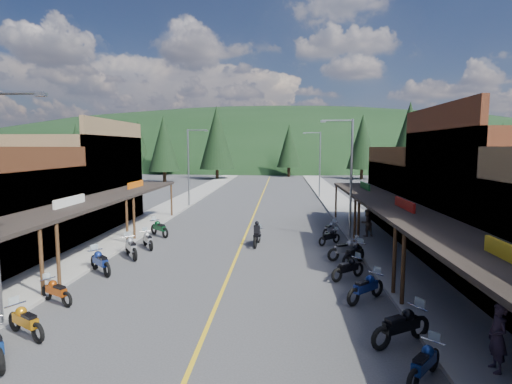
% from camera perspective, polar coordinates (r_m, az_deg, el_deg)
% --- Properties ---
extents(ground, '(220.00, 220.00, 0.00)m').
position_cam_1_polar(ground, '(19.74, -3.92, -11.82)').
color(ground, '#38383A').
rests_on(ground, ground).
extents(centerline, '(0.15, 90.00, 0.01)m').
position_cam_1_polar(centerline, '(39.15, -0.03, -2.65)').
color(centerline, gold).
rests_on(centerline, ground).
extents(sidewalk_west, '(3.40, 94.00, 0.15)m').
position_cam_1_polar(sidewalk_west, '(40.64, -12.38, -2.36)').
color(sidewalk_west, gray).
rests_on(sidewalk_west, ground).
extents(sidewalk_east, '(3.40, 94.00, 0.15)m').
position_cam_1_polar(sidewalk_east, '(39.54, 12.66, -2.61)').
color(sidewalk_east, gray).
rests_on(sidewalk_east, ground).
extents(shop_west_3, '(10.90, 10.20, 8.20)m').
position_cam_1_polar(shop_west_3, '(34.15, -24.84, 1.37)').
color(shop_west_3, brown).
rests_on(shop_west_3, ground).
extents(shop_east_2, '(10.90, 9.00, 8.20)m').
position_cam_1_polar(shop_east_2, '(23.34, 32.51, -1.12)').
color(shop_east_2, '#562B19').
rests_on(shop_east_2, ground).
extents(shop_east_3, '(10.90, 10.20, 6.20)m').
position_cam_1_polar(shop_east_3, '(32.12, 24.14, -0.65)').
color(shop_east_3, '#4C2D16').
rests_on(shop_east_3, ground).
extents(streetlight_1, '(2.16, 0.18, 8.00)m').
position_cam_1_polar(streetlight_1, '(41.71, -9.45, 3.98)').
color(streetlight_1, gray).
rests_on(streetlight_1, ground).
extents(streetlight_2, '(2.16, 0.18, 8.00)m').
position_cam_1_polar(streetlight_2, '(27.00, 13.15, 2.61)').
color(streetlight_2, gray).
rests_on(streetlight_2, ground).
extents(streetlight_3, '(2.16, 0.18, 8.00)m').
position_cam_1_polar(streetlight_3, '(48.81, 8.94, 4.33)').
color(streetlight_3, gray).
rests_on(streetlight_3, ground).
extents(ridge_hill, '(310.00, 140.00, 60.00)m').
position_cam_1_polar(ridge_hill, '(153.72, 2.78, 4.11)').
color(ridge_hill, black).
rests_on(ridge_hill, ground).
extents(pine_0, '(5.04, 5.04, 11.00)m').
position_cam_1_polar(pine_0, '(91.12, -24.25, 6.05)').
color(pine_0, black).
rests_on(pine_0, ground).
extents(pine_1, '(5.88, 5.88, 12.50)m').
position_cam_1_polar(pine_1, '(92.47, -13.05, 6.91)').
color(pine_1, black).
rests_on(pine_1, ground).
extents(pine_2, '(6.72, 6.72, 14.00)m').
position_cam_1_polar(pine_2, '(77.62, -5.62, 7.73)').
color(pine_2, black).
rests_on(pine_2, ground).
extents(pine_3, '(5.04, 5.04, 11.00)m').
position_cam_1_polar(pine_3, '(84.59, 4.75, 6.60)').
color(pine_3, black).
rests_on(pine_3, ground).
extents(pine_4, '(5.88, 5.88, 12.50)m').
position_cam_1_polar(pine_4, '(80.09, 14.97, 6.96)').
color(pine_4, black).
rests_on(pine_4, ground).
extents(pine_5, '(6.72, 6.72, 14.00)m').
position_cam_1_polar(pine_5, '(95.91, 23.06, 6.99)').
color(pine_5, black).
rests_on(pine_5, ground).
extents(pine_6, '(5.04, 5.04, 11.00)m').
position_cam_1_polar(pine_6, '(93.32, 31.65, 5.66)').
color(pine_6, black).
rests_on(pine_6, ground).
extents(pine_7, '(5.88, 5.88, 12.50)m').
position_cam_1_polar(pine_7, '(100.69, -16.45, 6.76)').
color(pine_7, black).
rests_on(pine_7, ground).
extents(pine_8, '(4.48, 4.48, 10.00)m').
position_cam_1_polar(pine_8, '(63.51, -19.11, 5.89)').
color(pine_8, black).
rests_on(pine_8, ground).
extents(pine_9, '(4.93, 4.93, 10.80)m').
position_cam_1_polar(pine_9, '(67.11, 22.51, 6.11)').
color(pine_9, black).
rests_on(pine_9, ground).
extents(pine_10, '(5.38, 5.38, 11.60)m').
position_cam_1_polar(pine_10, '(71.59, -13.04, 6.74)').
color(pine_10, black).
rests_on(pine_10, ground).
extents(pine_11, '(5.82, 5.82, 12.40)m').
position_cam_1_polar(pine_11, '(59.22, 21.04, 6.97)').
color(pine_11, black).
rests_on(pine_11, ground).
extents(bike_west_5, '(2.14, 1.64, 1.19)m').
position_cam_1_polar(bike_west_5, '(15.54, -30.08, -15.51)').
color(bike_west_5, '#B8710D').
rests_on(bike_west_5, ground).
extents(bike_west_6, '(2.01, 1.51, 1.11)m').
position_cam_1_polar(bike_west_6, '(18.04, -26.64, -12.42)').
color(bike_west_6, '#9A3B0B').
rests_on(bike_west_6, ground).
extents(bike_west_7, '(2.13, 2.11, 1.29)m').
position_cam_1_polar(bike_west_7, '(21.22, -21.35, -9.14)').
color(bike_west_7, navy).
rests_on(bike_west_7, ground).
extents(bike_west_8, '(2.11, 2.06, 1.26)m').
position_cam_1_polar(bike_west_8, '(21.36, -21.37, -9.07)').
color(bike_west_8, black).
rests_on(bike_west_8, ground).
extents(bike_west_9, '(1.92, 2.34, 1.32)m').
position_cam_1_polar(bike_west_9, '(23.57, -17.42, -7.41)').
color(bike_west_9, '#96979B').
rests_on(bike_west_9, ground).
extents(bike_west_10, '(1.67, 2.08, 1.16)m').
position_cam_1_polar(bike_west_10, '(25.45, -15.19, -6.50)').
color(bike_west_10, '#99999E').
rests_on(bike_west_10, ground).
extents(bike_west_11, '(2.13, 2.10, 1.28)m').
position_cam_1_polar(bike_west_11, '(28.61, -13.65, -4.92)').
color(bike_west_11, '#0C3C1D').
rests_on(bike_west_11, ground).
extents(bike_east_4, '(1.77, 1.94, 1.13)m').
position_cam_1_polar(bike_east_4, '(12.21, 22.89, -21.45)').
color(bike_east_4, navy).
rests_on(bike_east_4, ground).
extents(bike_east_5, '(2.41, 1.86, 1.34)m').
position_cam_1_polar(bike_east_5, '(13.91, 20.06, -17.30)').
color(bike_east_5, black).
rests_on(bike_east_5, ground).
extents(bike_east_6, '(2.12, 2.03, 1.26)m').
position_cam_1_polar(bike_east_6, '(17.01, 15.42, -12.84)').
color(bike_east_6, navy).
rests_on(bike_east_6, ground).
extents(bike_east_7, '(2.01, 1.78, 1.16)m').
position_cam_1_polar(bike_east_7, '(19.48, 13.01, -10.44)').
color(bike_east_7, black).
rests_on(bike_east_7, ground).
extents(bike_east_8, '(1.94, 2.23, 1.28)m').
position_cam_1_polar(bike_east_8, '(21.81, 13.78, -8.47)').
color(bike_east_8, black).
rests_on(bike_east_8, ground).
extents(bike_east_9, '(2.33, 1.69, 1.28)m').
position_cam_1_polar(bike_east_9, '(22.68, 12.68, -7.86)').
color(bike_east_9, gray).
rests_on(bike_east_9, ground).
extents(bike_east_10, '(1.80, 1.70, 1.06)m').
position_cam_1_polar(bike_east_10, '(25.94, 10.46, -6.26)').
color(bike_east_10, black).
rests_on(bike_east_10, ground).
extents(bike_east_11, '(1.61, 1.96, 1.10)m').
position_cam_1_polar(bike_east_11, '(28.39, 10.53, -5.11)').
color(bike_east_11, gray).
rests_on(bike_east_11, ground).
extents(rider_on_bike, '(0.90, 2.20, 1.64)m').
position_cam_1_polar(rider_on_bike, '(25.16, 0.16, -6.25)').
color(rider_on_bike, black).
rests_on(rider_on_bike, ground).
extents(pedestrian_east_a, '(0.47, 0.70, 1.90)m').
position_cam_1_polar(pedestrian_east_a, '(13.11, 31.26, -17.32)').
color(pedestrian_east_a, '#2B2030').
rests_on(pedestrian_east_a, sidewalk_east).
extents(pedestrian_east_b, '(1.03, 0.89, 1.84)m').
position_cam_1_polar(pedestrian_east_b, '(28.14, 15.52, -4.27)').
color(pedestrian_east_b, brown).
rests_on(pedestrian_east_b, sidewalk_east).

